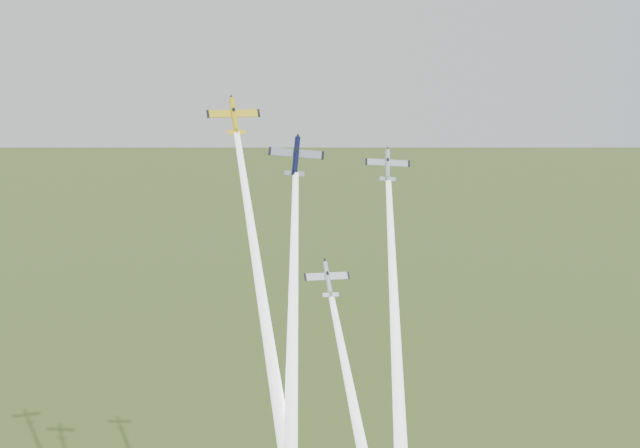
{
  "coord_description": "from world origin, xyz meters",
  "views": [
    {
      "loc": [
        -4.27,
        -129.29,
        118.8
      ],
      "look_at": [
        0.0,
        -6.0,
        92.0
      ],
      "focal_mm": 45.0,
      "sensor_mm": 36.0,
      "label": 1
    }
  ],
  "objects_px": {
    "plane_navy": "(296,156)",
    "plane_silver_low": "(328,279)",
    "plane_yellow": "(234,116)",
    "plane_silver_right": "(388,165)"
  },
  "relations": [
    {
      "from": "plane_navy",
      "to": "plane_silver_right",
      "type": "height_order",
      "value": "plane_navy"
    },
    {
      "from": "plane_silver_low",
      "to": "plane_navy",
      "type": "bearing_deg",
      "value": 131.27
    },
    {
      "from": "plane_silver_low",
      "to": "plane_silver_right",
      "type": "bearing_deg",
      "value": 32.15
    },
    {
      "from": "plane_yellow",
      "to": "plane_silver_low",
      "type": "bearing_deg",
      "value": -42.12
    },
    {
      "from": "plane_navy",
      "to": "plane_silver_low",
      "type": "bearing_deg",
      "value": -31.4
    },
    {
      "from": "plane_yellow",
      "to": "plane_silver_right",
      "type": "height_order",
      "value": "plane_yellow"
    },
    {
      "from": "plane_yellow",
      "to": "plane_navy",
      "type": "distance_m",
      "value": 12.41
    },
    {
      "from": "plane_yellow",
      "to": "plane_navy",
      "type": "bearing_deg",
      "value": -39.04
    },
    {
      "from": "plane_silver_right",
      "to": "plane_silver_low",
      "type": "distance_m",
      "value": 22.74
    },
    {
      "from": "plane_navy",
      "to": "plane_silver_right",
      "type": "bearing_deg",
      "value": 30.04
    }
  ]
}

